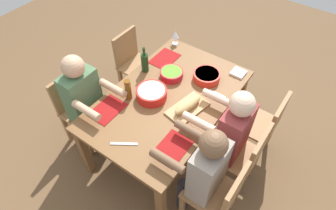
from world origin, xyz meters
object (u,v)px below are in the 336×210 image
chair_far_center (243,155)px  wine_glass (175,35)px  dining_table (168,103)px  serving_bowl_pasta (152,93)px  chair_near_left (133,61)px  beer_bottle (128,90)px  serving_bowl_greens (207,76)px  diner_far_center (229,132)px  diner_far_right (203,170)px  chair_near_right (78,106)px  wine_bottle (145,62)px  chair_far_right (220,194)px  serving_bowl_salad (171,74)px  bread_loaf (188,104)px  cutting_board (188,108)px  napkin_stack (238,73)px  diner_near_right (86,99)px

chair_far_center → wine_glass: wine_glass is taller
dining_table → serving_bowl_pasta: (0.09, -0.13, 0.14)m
chair_near_left → beer_bottle: size_ratio=3.86×
serving_bowl_greens → beer_bottle: 0.81m
diner_far_center → serving_bowl_greens: bearing=-131.4°
diner_far_right → serving_bowl_greens: size_ratio=4.38×
diner_far_center → diner_far_right: bearing=0.0°
chair_far_center → chair_near_right: (0.45, -1.69, 0.00)m
diner_far_center → wine_bottle: size_ratio=4.14×
chair_far_right → wine_glass: 1.79m
diner_far_center → wine_bottle: 1.11m
serving_bowl_salad → bread_loaf: (0.28, 0.37, 0.02)m
cutting_board → napkin_stack: bearing=166.9°
beer_bottle → cutting_board: bearing=110.6°
serving_bowl_greens → bread_loaf: bearing=7.9°
chair_near_left → chair_near_right: 0.91m
serving_bowl_greens → bread_loaf: size_ratio=0.86×
serving_bowl_pasta → wine_glass: size_ratio=1.77×
chair_far_right → diner_far_center: bearing=-157.9°
chair_far_center → chair_far_right: size_ratio=1.00×
chair_far_right → beer_bottle: beer_bottle is taller
serving_bowl_pasta → napkin_stack: serving_bowl_pasta is taller
chair_near_left → wine_bottle: wine_bottle is taller
serving_bowl_salad → wine_bottle: (0.08, -0.28, 0.06)m
dining_table → chair_far_center: (0.00, 0.85, -0.18)m
serving_bowl_salad → cutting_board: serving_bowl_salad is taller
chair_near_left → bread_loaf: size_ratio=2.66×
dining_table → wine_glass: 0.89m
diner_near_right → chair_far_right: diner_near_right is taller
chair_near_right → beer_bottle: beer_bottle is taller
dining_table → bread_loaf: (0.02, 0.23, 0.15)m
cutting_board → chair_near_right: bearing=-68.1°
chair_near_left → napkin_stack: (-0.25, 1.25, 0.27)m
chair_far_right → cutting_board: 0.80m
bread_loaf → napkin_stack: bearing=166.9°
cutting_board → wine_glass: bearing=-139.2°
chair_near_right → napkin_stack: size_ratio=6.07×
diner_far_center → serving_bowl_salad: bearing=-107.8°
chair_near_left → diner_far_center: size_ratio=0.71×
diner_far_center → diner_far_right: size_ratio=1.00×
cutting_board → beer_bottle: 0.58m
chair_near_left → chair_near_right: size_ratio=1.00×
bread_loaf → napkin_stack: bread_loaf is taller
dining_table → serving_bowl_salad: bearing=-151.7°
chair_near_right → wine_glass: size_ratio=5.12×
cutting_board → beer_bottle: bearing=-69.4°
chair_far_center → napkin_stack: (-0.70, -0.45, 0.27)m
dining_table → cutting_board: bearing=85.7°
serving_bowl_greens → wine_glass: size_ratio=1.65×
diner_near_right → wine_glass: (-1.21, 0.23, 0.16)m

